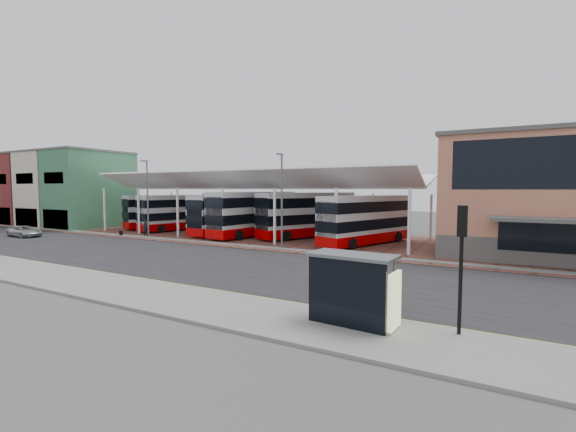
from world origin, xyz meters
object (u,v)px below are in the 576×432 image
at_px(bus_1, 181,213).
at_px(silver_car, 25,231).
at_px(terminal, 575,195).
at_px(bus_shelter, 357,282).
at_px(bus_3, 253,214).
at_px(pedestrian, 146,228).
at_px(bus_0, 166,212).
at_px(bus_2, 228,215).
at_px(bus_4, 307,215).
at_px(traffic_signal_west, 461,249).
at_px(bus_5, 366,220).

relative_size(bus_1, silver_car, 2.54).
bearing_deg(terminal, bus_shelter, -112.84).
distance_m(bus_3, bus_shelter, 28.60).
relative_size(pedestrian, bus_shelter, 0.53).
relative_size(bus_1, bus_shelter, 3.20).
distance_m(bus_1, bus_3, 11.33).
relative_size(bus_0, bus_2, 0.98).
height_order(bus_1, bus_4, bus_4).
height_order(bus_0, bus_4, bus_4).
distance_m(terminal, traffic_signal_west, 22.43).
relative_size(bus_1, bus_2, 0.99).
bearing_deg(terminal, silver_car, -165.10).
distance_m(bus_2, bus_4, 9.34).
height_order(terminal, bus_1, terminal).
xyz_separation_m(bus_3, silver_car, (-21.25, -12.21, -1.82)).
bearing_deg(bus_4, bus_0, -154.93).
relative_size(bus_3, silver_car, 2.81).
bearing_deg(bus_3, traffic_signal_west, -34.66).
xyz_separation_m(terminal, silver_car, (-49.55, -13.18, -4.06)).
height_order(bus_4, pedestrian, bus_4).
relative_size(bus_shelter, traffic_signal_west, 0.75).
relative_size(bus_0, bus_4, 0.92).
bearing_deg(bus_5, pedestrian, -147.14).
bearing_deg(silver_car, bus_5, -69.16).
relative_size(bus_3, bus_5, 1.07).
bearing_deg(terminal, bus_1, -179.63).
height_order(terminal, traffic_signal_west, terminal).
xyz_separation_m(bus_2, pedestrian, (-6.61, -5.96, -1.30)).
bearing_deg(bus_0, traffic_signal_west, -10.80).
xyz_separation_m(terminal, traffic_signal_west, (-6.12, -21.52, -1.56)).
bearing_deg(bus_4, bus_1, -151.53).
bearing_deg(traffic_signal_west, bus_3, 142.83).
distance_m(bus_4, silver_car, 30.32).
xyz_separation_m(bus_4, bus_shelter, (13.17, -23.19, -0.64)).
relative_size(bus_2, bus_5, 0.98).
bearing_deg(bus_2, traffic_signal_west, -35.57).
relative_size(silver_car, pedestrian, 2.38).
bearing_deg(bus_shelter, bus_1, 147.81).
distance_m(terminal, bus_5, 15.92).
distance_m(bus_0, bus_shelter, 40.96).
bearing_deg(bus_0, bus_4, 20.04).
distance_m(bus_0, bus_2, 11.40).
xyz_separation_m(bus_0, bus_2, (11.31, -1.46, 0.06)).
relative_size(terminal, bus_2, 1.70).
distance_m(bus_1, bus_2, 7.73).
bearing_deg(bus_shelter, bus_3, 135.41).
xyz_separation_m(bus_shelter, traffic_signal_west, (3.35, 0.97, 1.34)).
relative_size(bus_0, bus_5, 0.96).
bearing_deg(bus_5, terminal, 24.68).
distance_m(bus_5, pedestrian, 23.45).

